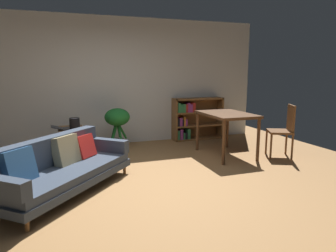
{
  "coord_description": "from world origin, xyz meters",
  "views": [
    {
      "loc": [
        -1.02,
        -3.95,
        1.56
      ],
      "look_at": [
        0.59,
        0.61,
        0.7
      ],
      "focal_mm": 32.81,
      "sensor_mm": 36.0,
      "label": 1
    }
  ],
  "objects_px": {
    "fabric_couch": "(60,166)",
    "open_laptop": "(64,128)",
    "dining_table": "(226,118)",
    "potted_floor_plant": "(117,122)",
    "dining_chair_near": "(284,128)",
    "bookshelf": "(193,119)",
    "desk_speaker": "(75,125)",
    "media_console": "(72,145)"
  },
  "relations": [
    {
      "from": "fabric_couch",
      "to": "open_laptop",
      "type": "bearing_deg",
      "value": 86.81
    },
    {
      "from": "dining_table",
      "to": "open_laptop",
      "type": "bearing_deg",
      "value": 163.32
    },
    {
      "from": "potted_floor_plant",
      "to": "dining_chair_near",
      "type": "height_order",
      "value": "dining_chair_near"
    },
    {
      "from": "open_laptop",
      "to": "fabric_couch",
      "type": "bearing_deg",
      "value": -93.19
    },
    {
      "from": "dining_table",
      "to": "dining_chair_near",
      "type": "xyz_separation_m",
      "value": [
        0.95,
        -0.45,
        -0.17
      ]
    },
    {
      "from": "dining_table",
      "to": "bookshelf",
      "type": "distance_m",
      "value": 1.53
    },
    {
      "from": "desk_speaker",
      "to": "dining_table",
      "type": "height_order",
      "value": "dining_table"
    },
    {
      "from": "media_console",
      "to": "dining_table",
      "type": "bearing_deg",
      "value": -14.93
    },
    {
      "from": "media_console",
      "to": "potted_floor_plant",
      "type": "height_order",
      "value": "potted_floor_plant"
    },
    {
      "from": "media_console",
      "to": "desk_speaker",
      "type": "bearing_deg",
      "value": -70.73
    },
    {
      "from": "desk_speaker",
      "to": "potted_floor_plant",
      "type": "height_order",
      "value": "potted_floor_plant"
    },
    {
      "from": "open_laptop",
      "to": "desk_speaker",
      "type": "bearing_deg",
      "value": -59.94
    },
    {
      "from": "dining_table",
      "to": "bookshelf",
      "type": "relative_size",
      "value": 0.97
    },
    {
      "from": "potted_floor_plant",
      "to": "dining_chair_near",
      "type": "relative_size",
      "value": 0.89
    },
    {
      "from": "dining_chair_near",
      "to": "bookshelf",
      "type": "bearing_deg",
      "value": 115.64
    },
    {
      "from": "media_console",
      "to": "open_laptop",
      "type": "relative_size",
      "value": 2.53
    },
    {
      "from": "fabric_couch",
      "to": "potted_floor_plant",
      "type": "xyz_separation_m",
      "value": [
        1.09,
        1.81,
        0.24
      ]
    },
    {
      "from": "open_laptop",
      "to": "bookshelf",
      "type": "xyz_separation_m",
      "value": [
        2.87,
        0.66,
        -0.06
      ]
    },
    {
      "from": "dining_table",
      "to": "dining_chair_near",
      "type": "distance_m",
      "value": 1.07
    },
    {
      "from": "potted_floor_plant",
      "to": "desk_speaker",
      "type": "bearing_deg",
      "value": -153.37
    },
    {
      "from": "fabric_couch",
      "to": "bookshelf",
      "type": "relative_size",
      "value": 1.72
    },
    {
      "from": "desk_speaker",
      "to": "potted_floor_plant",
      "type": "distance_m",
      "value": 0.92
    },
    {
      "from": "open_laptop",
      "to": "dining_chair_near",
      "type": "relative_size",
      "value": 0.43
    },
    {
      "from": "desk_speaker",
      "to": "dining_chair_near",
      "type": "relative_size",
      "value": 0.25
    },
    {
      "from": "fabric_couch",
      "to": "potted_floor_plant",
      "type": "distance_m",
      "value": 2.13
    },
    {
      "from": "potted_floor_plant",
      "to": "media_console",
      "type": "bearing_deg",
      "value": -165.06
    },
    {
      "from": "desk_speaker",
      "to": "fabric_couch",
      "type": "bearing_deg",
      "value": -100.84
    },
    {
      "from": "media_console",
      "to": "open_laptop",
      "type": "xyz_separation_m",
      "value": [
        -0.11,
        0.12,
        0.29
      ]
    },
    {
      "from": "fabric_couch",
      "to": "desk_speaker",
      "type": "distance_m",
      "value": 1.46
    },
    {
      "from": "fabric_couch",
      "to": "dining_table",
      "type": "bearing_deg",
      "value": 16.02
    },
    {
      "from": "bookshelf",
      "to": "dining_table",
      "type": "bearing_deg",
      "value": -90.44
    },
    {
      "from": "dining_table",
      "to": "dining_chair_near",
      "type": "height_order",
      "value": "dining_chair_near"
    },
    {
      "from": "media_console",
      "to": "open_laptop",
      "type": "bearing_deg",
      "value": 132.1
    },
    {
      "from": "media_console",
      "to": "potted_floor_plant",
      "type": "bearing_deg",
      "value": 14.94
    },
    {
      "from": "open_laptop",
      "to": "potted_floor_plant",
      "type": "xyz_separation_m",
      "value": [
        0.99,
        0.11,
        0.04
      ]
    },
    {
      "from": "desk_speaker",
      "to": "dining_table",
      "type": "xyz_separation_m",
      "value": [
        2.68,
        -0.56,
        0.06
      ]
    },
    {
      "from": "media_console",
      "to": "open_laptop",
      "type": "distance_m",
      "value": 0.34
    },
    {
      "from": "media_console",
      "to": "bookshelf",
      "type": "bearing_deg",
      "value": 15.8
    },
    {
      "from": "potted_floor_plant",
      "to": "open_laptop",
      "type": "bearing_deg",
      "value": -173.64
    },
    {
      "from": "open_laptop",
      "to": "potted_floor_plant",
      "type": "height_order",
      "value": "potted_floor_plant"
    },
    {
      "from": "open_laptop",
      "to": "dining_chair_near",
      "type": "xyz_separation_m",
      "value": [
        3.81,
        -1.3,
        -0.0
      ]
    },
    {
      "from": "dining_chair_near",
      "to": "bookshelf",
      "type": "xyz_separation_m",
      "value": [
        -0.94,
        1.96,
        -0.06
      ]
    }
  ]
}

